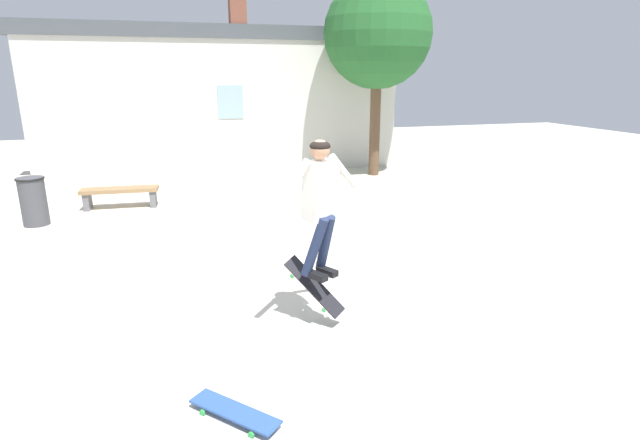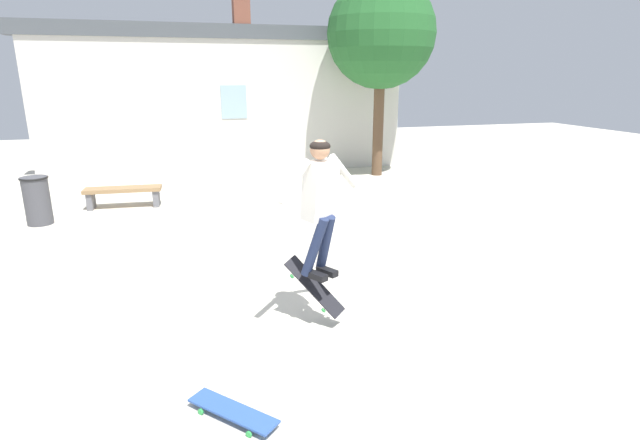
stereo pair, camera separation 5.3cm
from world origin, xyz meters
The scene contains 8 objects.
ground_plane centered at (0.00, 0.00, 0.00)m, with size 40.00×40.00×0.00m, color beige.
building_backdrop centered at (0.01, 9.74, 2.13)m, with size 10.74×0.52×5.09m.
tree_right centered at (3.95, 8.31, 3.80)m, with size 2.89×2.89×5.27m.
park_bench centered at (-2.72, 6.49, 0.32)m, with size 1.61×0.54×0.44m.
trash_bin centered at (-4.18, 5.60, 0.49)m, with size 0.51×0.51×0.93m.
skater centered at (-0.12, 0.19, 1.53)m, with size 1.07×0.67×1.53m.
skateboard_flipping centered at (-0.17, 0.26, 0.46)m, with size 0.64×0.49×0.65m.
skateboard_resting centered at (-1.28, -1.15, 0.07)m, with size 0.73×0.77×0.08m.
Camera 2 is at (-1.58, -4.80, 2.81)m, focal length 28.00 mm.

